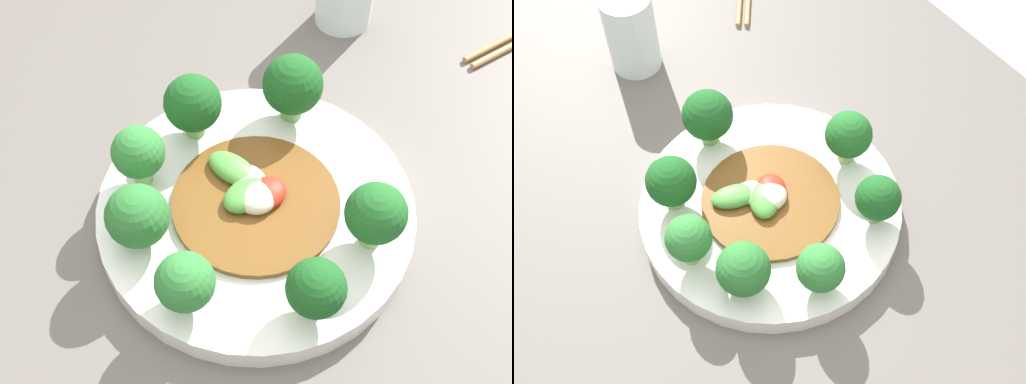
{
  "view_description": "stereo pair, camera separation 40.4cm",
  "coord_description": "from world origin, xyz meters",
  "views": [
    {
      "loc": [
        -0.34,
        -0.17,
        1.28
      ],
      "look_at": [
        0.0,
        -0.04,
        0.76
      ],
      "focal_mm": 50.0,
      "sensor_mm": 36.0,
      "label": 1
    },
    {
      "loc": [
        -0.36,
        0.21,
        1.4
      ],
      "look_at": [
        0.0,
        -0.04,
        0.76
      ],
      "focal_mm": 50.0,
      "sensor_mm": 36.0,
      "label": 2
    }
  ],
  "objects": [
    {
      "name": "stirfry_center",
      "position": [
        0.0,
        -0.04,
        0.75
      ],
      "size": [
        0.15,
        0.15,
        0.02
      ],
      "color": "brown",
      "rests_on": "plate"
    },
    {
      "name": "broccoli_north",
      "position": [
        -0.01,
        0.07,
        0.78
      ],
      "size": [
        0.05,
        0.05,
        0.07
      ],
      "color": "#89B76B",
      "rests_on": "plate"
    },
    {
      "name": "broccoli_northeast",
      "position": [
        0.06,
        0.04,
        0.78
      ],
      "size": [
        0.06,
        0.06,
        0.07
      ],
      "color": "#7AAD5B",
      "rests_on": "plate"
    },
    {
      "name": "broccoli_east",
      "position": [
        0.11,
        -0.04,
        0.78
      ],
      "size": [
        0.06,
        0.06,
        0.07
      ],
      "color": "#70A356",
      "rests_on": "plate"
    },
    {
      "name": "broccoli_southwest",
      "position": [
        -0.08,
        -0.12,
        0.78
      ],
      "size": [
        0.05,
        0.05,
        0.06
      ],
      "color": "#70A356",
      "rests_on": "plate"
    },
    {
      "name": "broccoli_west",
      "position": [
        -0.11,
        -0.02,
        0.77
      ],
      "size": [
        0.05,
        0.05,
        0.06
      ],
      "color": "#70A356",
      "rests_on": "plate"
    },
    {
      "name": "drinking_glass",
      "position": [
        0.3,
        -0.04,
        0.77
      ],
      "size": [
        0.07,
        0.07,
        0.11
      ],
      "color": "silver",
      "rests_on": "table"
    },
    {
      "name": "table",
      "position": [
        0.0,
        0.0,
        0.36
      ],
      "size": [
        1.04,
        0.88,
        0.72
      ],
      "color": "#5B5651",
      "rests_on": "ground_plane"
    },
    {
      "name": "plate",
      "position": [
        0.0,
        -0.04,
        0.73
      ],
      "size": [
        0.29,
        0.29,
        0.02
      ],
      "color": "white",
      "rests_on": "table"
    },
    {
      "name": "broccoli_south",
      "position": [
        -0.0,
        -0.15,
        0.78
      ],
      "size": [
        0.05,
        0.05,
        0.07
      ],
      "color": "#89B76B",
      "rests_on": "plate"
    },
    {
      "name": "broccoli_northwest",
      "position": [
        -0.07,
        0.04,
        0.77
      ],
      "size": [
        0.06,
        0.06,
        0.06
      ],
      "color": "#7AAD5B",
      "rests_on": "plate"
    }
  ]
}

